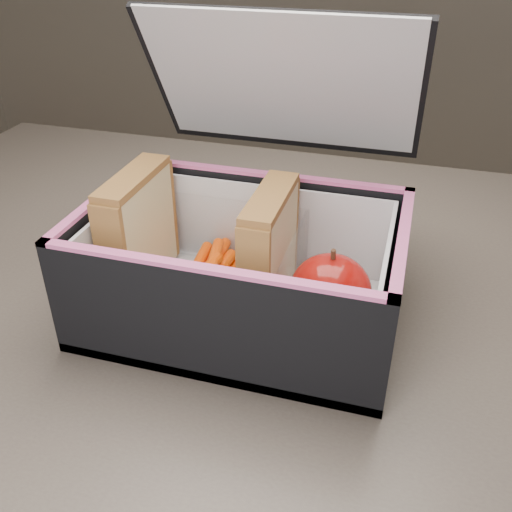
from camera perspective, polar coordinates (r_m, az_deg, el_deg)
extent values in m
cube|color=brown|center=(0.60, 2.99, -5.31)|extent=(1.20, 0.80, 0.03)
cube|color=#382D26|center=(1.28, -18.30, -5.26)|extent=(0.05, 0.05, 0.72)
cube|color=black|center=(0.60, 2.75, 16.66)|extent=(0.28, 0.10, 0.16)
cube|color=tan|center=(0.57, -12.42, 2.45)|extent=(0.01, 0.10, 0.11)
cube|color=#B55353|center=(0.57, -11.57, 1.96)|extent=(0.01, 0.10, 0.10)
cube|color=tan|center=(0.56, -10.81, 2.22)|extent=(0.01, 0.10, 0.11)
cube|color=brown|center=(0.54, -12.27, 7.64)|extent=(0.03, 0.11, 0.01)
cube|color=tan|center=(0.53, 0.44, 0.44)|extent=(0.01, 0.10, 0.11)
cube|color=#B55353|center=(0.53, 1.35, -0.09)|extent=(0.01, 0.10, 0.10)
cube|color=tan|center=(0.52, 2.27, 0.16)|extent=(0.01, 0.10, 0.11)
cube|color=brown|center=(0.50, 1.43, 5.85)|extent=(0.03, 0.10, 0.01)
cylinder|color=#F34A0A|center=(0.57, -5.64, -2.61)|extent=(0.02, 0.09, 0.01)
cylinder|color=#F34A0A|center=(0.58, -4.22, -0.90)|extent=(0.02, 0.09, 0.01)
cylinder|color=#F34A0A|center=(0.53, -6.10, -2.53)|extent=(0.02, 0.09, 0.01)
cylinder|color=#F34A0A|center=(0.58, -4.03, -2.00)|extent=(0.03, 0.09, 0.01)
cylinder|color=#F34A0A|center=(0.57, -6.08, -1.37)|extent=(0.02, 0.09, 0.01)
cylinder|color=#F34A0A|center=(0.55, -4.46, -1.10)|extent=(0.03, 0.09, 0.01)
cylinder|color=#F34A0A|center=(0.58, -3.07, -2.08)|extent=(0.03, 0.09, 0.01)
cylinder|color=#F34A0A|center=(0.56, -4.16, -2.14)|extent=(0.02, 0.09, 0.01)
cube|color=white|center=(0.53, 6.93, -6.23)|extent=(0.10, 0.10, 0.01)
ellipsoid|color=#960100|center=(0.50, 7.43, -3.53)|extent=(0.08, 0.08, 0.07)
cylinder|color=#442818|center=(0.48, 7.73, 0.08)|extent=(0.00, 0.01, 0.01)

